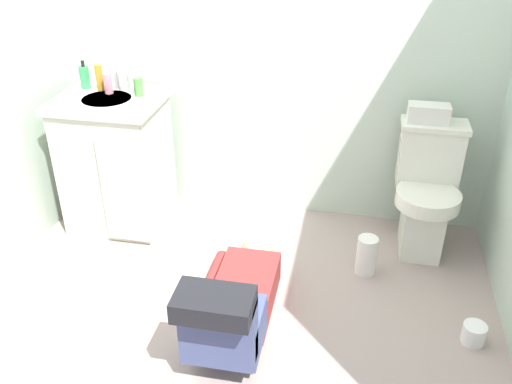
# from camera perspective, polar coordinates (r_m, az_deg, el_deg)

# --- Properties ---
(ground_plane) EXTENTS (3.10, 3.14, 0.04)m
(ground_plane) POSITION_cam_1_polar(r_m,az_deg,el_deg) (2.85, -2.16, -12.82)
(ground_plane) COLOR #A49189
(wall_back) EXTENTS (2.76, 0.08, 2.40)m
(wall_back) POSITION_cam_1_polar(r_m,az_deg,el_deg) (3.27, 1.99, 17.17)
(wall_back) COLOR #B6CAB7
(wall_back) RESTS_ON ground_plane
(toilet) EXTENTS (0.36, 0.46, 0.75)m
(toilet) POSITION_cam_1_polar(r_m,az_deg,el_deg) (3.26, 17.14, 0.02)
(toilet) COLOR silver
(toilet) RESTS_ON ground_plane
(vanity_cabinet) EXTENTS (0.60, 0.53, 0.82)m
(vanity_cabinet) POSITION_cam_1_polar(r_m,az_deg,el_deg) (3.45, -14.15, 3.14)
(vanity_cabinet) COLOR silver
(vanity_cabinet) RESTS_ON ground_plane
(faucet) EXTENTS (0.02, 0.02, 0.10)m
(faucet) POSITION_cam_1_polar(r_m,az_deg,el_deg) (3.40, -14.15, 11.05)
(faucet) COLOR silver
(faucet) RESTS_ON vanity_cabinet
(person_plumber) EXTENTS (0.39, 1.06, 0.52)m
(person_plumber) POSITION_cam_1_polar(r_m,az_deg,el_deg) (2.64, -2.17, -11.27)
(person_plumber) COLOR maroon
(person_plumber) RESTS_ON ground_plane
(tissue_box) EXTENTS (0.22, 0.11, 0.10)m
(tissue_box) POSITION_cam_1_polar(r_m,az_deg,el_deg) (3.15, 17.37, 7.75)
(tissue_box) COLOR silver
(tissue_box) RESTS_ON toilet
(soap_dispenser) EXTENTS (0.06, 0.06, 0.17)m
(soap_dispenser) POSITION_cam_1_polar(r_m,az_deg,el_deg) (3.46, -17.24, 11.25)
(soap_dispenser) COLOR #339454
(soap_dispenser) RESTS_ON vanity_cabinet
(bottle_amber) EXTENTS (0.04, 0.04, 0.15)m
(bottle_amber) POSITION_cam_1_polar(r_m,az_deg,el_deg) (3.40, -15.83, 11.28)
(bottle_amber) COLOR #C18626
(bottle_amber) RESTS_ON vanity_cabinet
(bottle_pink) EXTENTS (0.05, 0.05, 0.12)m
(bottle_pink) POSITION_cam_1_polar(r_m,az_deg,el_deg) (3.34, -15.01, 10.77)
(bottle_pink) COLOR pink
(bottle_pink) RESTS_ON vanity_cabinet
(bottle_clear) EXTENTS (0.05, 0.05, 0.14)m
(bottle_clear) POSITION_cam_1_polar(r_m,az_deg,el_deg) (3.38, -13.75, 11.31)
(bottle_clear) COLOR silver
(bottle_clear) RESTS_ON vanity_cabinet
(bottle_white) EXTENTS (0.06, 0.06, 0.15)m
(bottle_white) POSITION_cam_1_polar(r_m,az_deg,el_deg) (3.35, -12.64, 11.45)
(bottle_white) COLOR white
(bottle_white) RESTS_ON vanity_cabinet
(bottle_green) EXTENTS (0.05, 0.05, 0.11)m
(bottle_green) POSITION_cam_1_polar(r_m,az_deg,el_deg) (3.26, -12.01, 10.55)
(bottle_green) COLOR #539A45
(bottle_green) RESTS_ON vanity_cabinet
(paper_towel_roll) EXTENTS (0.11, 0.11, 0.23)m
(paper_towel_roll) POSITION_cam_1_polar(r_m,az_deg,el_deg) (3.09, 11.32, -6.44)
(paper_towel_roll) COLOR white
(paper_towel_roll) RESTS_ON ground_plane
(toilet_paper_roll) EXTENTS (0.11, 0.11, 0.10)m
(toilet_paper_roll) POSITION_cam_1_polar(r_m,az_deg,el_deg) (2.86, 21.53, -13.43)
(toilet_paper_roll) COLOR white
(toilet_paper_roll) RESTS_ON ground_plane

